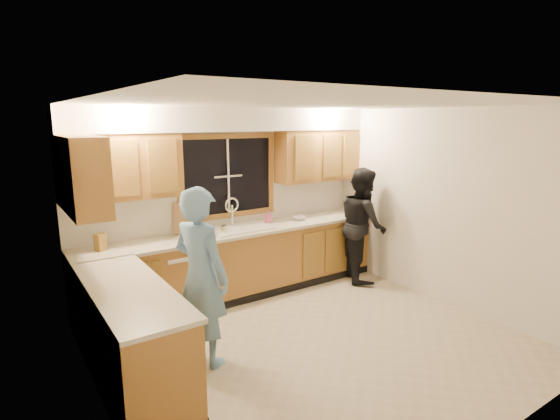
# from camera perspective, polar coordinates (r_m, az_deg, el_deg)

# --- Properties ---
(floor) EXTENTS (4.20, 4.20, 0.00)m
(floor) POSITION_cam_1_polar(r_m,az_deg,el_deg) (4.90, 4.34, -16.95)
(floor) COLOR #B6A88C
(floor) RESTS_ON ground
(ceiling) EXTENTS (4.20, 4.20, 0.00)m
(ceiling) POSITION_cam_1_polar(r_m,az_deg,el_deg) (4.30, 4.87, 13.69)
(ceiling) COLOR white
(wall_back) EXTENTS (4.20, 0.00, 4.20)m
(wall_back) POSITION_cam_1_polar(r_m,az_deg,el_deg) (6.01, -6.78, 1.10)
(wall_back) COLOR white
(wall_back) RESTS_ON ground
(wall_left) EXTENTS (0.00, 3.80, 3.80)m
(wall_left) POSITION_cam_1_polar(r_m,az_deg,el_deg) (3.58, -22.96, -7.14)
(wall_left) COLOR white
(wall_left) RESTS_ON ground
(wall_right) EXTENTS (0.00, 3.80, 3.80)m
(wall_right) POSITION_cam_1_polar(r_m,az_deg,el_deg) (5.95, 20.61, 0.33)
(wall_right) COLOR white
(wall_right) RESTS_ON ground
(base_cabinets_back) EXTENTS (4.20, 0.60, 0.88)m
(base_cabinets_back) POSITION_cam_1_polar(r_m,az_deg,el_deg) (5.95, -5.25, -7.02)
(base_cabinets_back) COLOR #A36D2F
(base_cabinets_back) RESTS_ON ground
(base_cabinets_left) EXTENTS (0.60, 1.90, 0.88)m
(base_cabinets_left) POSITION_cam_1_polar(r_m,az_deg,el_deg) (4.26, -18.94, -15.57)
(base_cabinets_left) COLOR #A36D2F
(base_cabinets_left) RESTS_ON ground
(countertop_back) EXTENTS (4.20, 0.63, 0.04)m
(countertop_back) POSITION_cam_1_polar(r_m,az_deg,el_deg) (5.81, -5.26, -2.76)
(countertop_back) COLOR beige
(countertop_back) RESTS_ON base_cabinets_back
(countertop_left) EXTENTS (0.63, 1.90, 0.04)m
(countertop_left) POSITION_cam_1_polar(r_m,az_deg,el_deg) (4.08, -19.17, -9.77)
(countertop_left) COLOR beige
(countertop_left) RESTS_ON base_cabinets_left
(upper_cabinets_left) EXTENTS (1.35, 0.33, 0.75)m
(upper_cabinets_left) POSITION_cam_1_polar(r_m,az_deg,el_deg) (5.27, -20.03, 5.32)
(upper_cabinets_left) COLOR #A36D2F
(upper_cabinets_left) RESTS_ON wall_back
(upper_cabinets_right) EXTENTS (1.35, 0.33, 0.75)m
(upper_cabinets_right) POSITION_cam_1_polar(r_m,az_deg,el_deg) (6.57, 4.97, 7.11)
(upper_cabinets_right) COLOR #A36D2F
(upper_cabinets_right) RESTS_ON wall_back
(upper_cabinets_return) EXTENTS (0.33, 0.90, 0.75)m
(upper_cabinets_return) POSITION_cam_1_polar(r_m,az_deg,el_deg) (4.57, -24.31, 4.10)
(upper_cabinets_return) COLOR #A36D2F
(upper_cabinets_return) RESTS_ON wall_left
(soffit) EXTENTS (4.20, 0.35, 0.30)m
(soffit) POSITION_cam_1_polar(r_m,az_deg,el_deg) (5.75, -6.23, 11.67)
(soffit) COLOR white
(soffit) RESTS_ON wall_back
(window_frame) EXTENTS (1.44, 0.03, 1.14)m
(window_frame) POSITION_cam_1_polar(r_m,az_deg,el_deg) (5.94, -6.82, 4.41)
(window_frame) COLOR black
(window_frame) RESTS_ON wall_back
(sink) EXTENTS (0.86, 0.52, 0.57)m
(sink) POSITION_cam_1_polar(r_m,az_deg,el_deg) (5.83, -5.35, -3.06)
(sink) COLOR white
(sink) RESTS_ON countertop_back
(dishwasher) EXTENTS (0.60, 0.56, 0.82)m
(dishwasher) POSITION_cam_1_polar(r_m,az_deg,el_deg) (5.62, -12.89, -8.76)
(dishwasher) COLOR white
(dishwasher) RESTS_ON floor
(stove) EXTENTS (0.58, 0.75, 0.90)m
(stove) POSITION_cam_1_polar(r_m,az_deg,el_deg) (3.77, -16.52, -19.04)
(stove) COLOR white
(stove) RESTS_ON floor
(man) EXTENTS (0.62, 0.75, 1.75)m
(man) POSITION_cam_1_polar(r_m,az_deg,el_deg) (4.29, -10.26, -8.55)
(man) COLOR #6E9FD0
(man) RESTS_ON floor
(woman) EXTENTS (0.94, 1.02, 1.68)m
(woman) POSITION_cam_1_polar(r_m,az_deg,el_deg) (6.53, 10.73, -1.84)
(woman) COLOR black
(woman) RESTS_ON floor
(knife_block) EXTENTS (0.14, 0.13, 0.20)m
(knife_block) POSITION_cam_1_polar(r_m,az_deg,el_deg) (5.24, -22.39, -3.90)
(knife_block) COLOR olive
(knife_block) RESTS_ON countertop_back
(cutting_board) EXTENTS (0.32, 0.22, 0.40)m
(cutting_board) POSITION_cam_1_polar(r_m,az_deg,el_deg) (5.67, -12.24, -1.05)
(cutting_board) COLOR tan
(cutting_board) RESTS_ON countertop_back
(dish_crate) EXTENTS (0.32, 0.30, 0.14)m
(dish_crate) POSITION_cam_1_polar(r_m,az_deg,el_deg) (5.51, -10.69, -2.76)
(dish_crate) COLOR green
(dish_crate) RESTS_ON countertop_back
(soap_bottle) EXTENTS (0.08, 0.09, 0.17)m
(soap_bottle) POSITION_cam_1_polar(r_m,az_deg,el_deg) (6.14, -1.56, -0.90)
(soap_bottle) COLOR #E85893
(soap_bottle) RESTS_ON countertop_back
(bowl) EXTENTS (0.23, 0.23, 0.05)m
(bowl) POSITION_cam_1_polar(r_m,az_deg,el_deg) (6.35, 2.51, -1.06)
(bowl) COLOR silver
(bowl) RESTS_ON countertop_back
(can_left) EXTENTS (0.08, 0.08, 0.12)m
(can_left) POSITION_cam_1_polar(r_m,az_deg,el_deg) (5.59, -7.23, -2.56)
(can_left) COLOR beige
(can_left) RESTS_ON countertop_back
(can_right) EXTENTS (0.08, 0.08, 0.11)m
(can_right) POSITION_cam_1_polar(r_m,az_deg,el_deg) (5.57, -7.46, -2.63)
(can_right) COLOR beige
(can_right) RESTS_ON countertop_back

